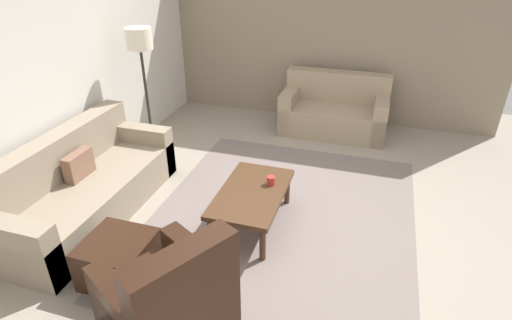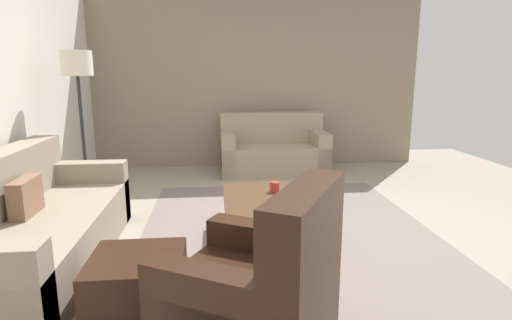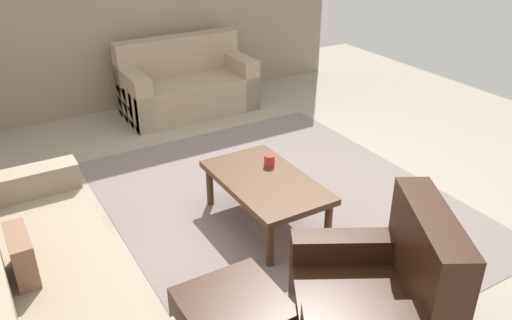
{
  "view_description": "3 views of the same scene",
  "coord_description": "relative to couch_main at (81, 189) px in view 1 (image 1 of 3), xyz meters",
  "views": [
    {
      "loc": [
        -3.52,
        -0.79,
        2.67
      ],
      "look_at": [
        -0.14,
        0.26,
        0.74
      ],
      "focal_mm": 28.74,
      "sensor_mm": 36.0,
      "label": 1
    },
    {
      "loc": [
        -3.64,
        0.67,
        1.49
      ],
      "look_at": [
        0.1,
        0.29,
        0.69
      ],
      "focal_mm": 29.04,
      "sensor_mm": 36.0,
      "label": 2
    },
    {
      "loc": [
        -3.25,
        2.18,
        2.41
      ],
      "look_at": [
        -0.32,
        0.45,
        0.68
      ],
      "focal_mm": 36.57,
      "sensor_mm": 36.0,
      "label": 3
    }
  ],
  "objects": [
    {
      "name": "couch_loveseat",
      "position": [
        3.01,
        -2.31,
        0.0
      ],
      "size": [
        0.81,
        1.57,
        0.88
      ],
      "color": "gray",
      "rests_on": "ground_plane"
    },
    {
      "name": "lamp_standing",
      "position": [
        1.47,
        -0.01,
        1.11
      ],
      "size": [
        0.32,
        0.32,
        1.71
      ],
      "color": "black",
      "rests_on": "ground_plane"
    },
    {
      "name": "couch_main",
      "position": [
        0.0,
        0.0,
        0.0
      ],
      "size": [
        2.22,
        0.89,
        0.88
      ],
      "color": "gray",
      "rests_on": "ground_plane"
    },
    {
      "name": "cup",
      "position": [
        0.51,
        -1.97,
        0.16
      ],
      "size": [
        0.09,
        0.09,
        0.09
      ],
      "primitive_type": "cylinder",
      "color": "#B2332D",
      "rests_on": "coffee_table"
    },
    {
      "name": "armchair_leather",
      "position": [
        -1.15,
        -1.67,
        0.01
      ],
      "size": [
        1.09,
        1.09,
        0.95
      ],
      "color": "black",
      "rests_on": "ground_plane"
    },
    {
      "name": "rear_partition",
      "position": [
        0.53,
        0.49,
        1.1
      ],
      "size": [
        6.0,
        0.12,
        2.8
      ],
      "primitive_type": "cube",
      "color": "silver",
      "rests_on": "ground_plane"
    },
    {
      "name": "stone_feature_panel",
      "position": [
        3.53,
        -2.11,
        1.1
      ],
      "size": [
        0.12,
        5.2,
        2.8
      ],
      "primitive_type": "cube",
      "color": "gray",
      "rests_on": "ground_plane"
    },
    {
      "name": "ground_plane",
      "position": [
        0.53,
        -2.11,
        -0.3
      ],
      "size": [
        8.0,
        8.0,
        0.0
      ],
      "primitive_type": "plane",
      "color": "gray"
    },
    {
      "name": "coffee_table",
      "position": [
        0.33,
        -1.83,
        0.06
      ],
      "size": [
        1.1,
        0.64,
        0.41
      ],
      "color": "#472D1C",
      "rests_on": "ground_plane"
    },
    {
      "name": "ottoman",
      "position": [
        -0.74,
        -0.95,
        -0.1
      ],
      "size": [
        0.56,
        0.56,
        0.4
      ],
      "primitive_type": "cube",
      "color": "black",
      "rests_on": "ground_plane"
    },
    {
      "name": "area_rug",
      "position": [
        0.53,
        -2.11,
        -0.29
      ],
      "size": [
        3.34,
        2.74,
        0.01
      ],
      "primitive_type": "cube",
      "color": "slate",
      "rests_on": "ground_plane"
    }
  ]
}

